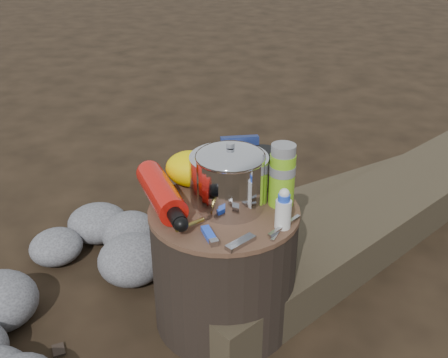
# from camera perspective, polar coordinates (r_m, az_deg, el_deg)

# --- Properties ---
(ground) EXTENTS (60.00, 60.00, 0.00)m
(ground) POSITION_cam_1_polar(r_m,az_deg,el_deg) (1.67, -0.00, -14.77)
(ground) COLOR black
(ground) RESTS_ON ground
(stump) EXTENTS (0.42, 0.42, 0.39)m
(stump) POSITION_cam_1_polar(r_m,az_deg,el_deg) (1.55, -0.00, -9.48)
(stump) COLOR black
(stump) RESTS_ON ground
(rock_ring) EXTENTS (0.42, 0.92, 0.18)m
(rock_ring) POSITION_cam_1_polar(r_m,az_deg,el_deg) (1.72, -16.79, -10.83)
(rock_ring) COLOR #5B5B60
(rock_ring) RESTS_ON ground
(log_main) EXTENTS (1.40, 1.63, 0.16)m
(log_main) POSITION_cam_1_polar(r_m,az_deg,el_deg) (2.09, 16.40, -3.88)
(log_main) COLOR #383022
(log_main) RESTS_ON ground
(log_small) EXTENTS (1.12, 1.00, 0.11)m
(log_small) POSITION_cam_1_polar(r_m,az_deg,el_deg) (2.19, 12.14, -2.58)
(log_small) COLOR #383022
(log_small) RESTS_ON ground
(foil_windscreen) EXTENTS (0.22, 0.22, 0.13)m
(foil_windscreen) POSITION_cam_1_polar(r_m,az_deg,el_deg) (1.46, 0.54, 0.08)
(foil_windscreen) COLOR silver
(foil_windscreen) RESTS_ON stump
(camping_pot) EXTENTS (0.19, 0.19, 0.19)m
(camping_pot) POSITION_cam_1_polar(r_m,az_deg,el_deg) (1.41, 0.69, 0.11)
(camping_pot) COLOR silver
(camping_pot) RESTS_ON stump
(fuel_bottle) EXTENTS (0.24, 0.32, 0.08)m
(fuel_bottle) POSITION_cam_1_polar(r_m,az_deg,el_deg) (1.46, -6.91, -1.44)
(fuel_bottle) COLOR red
(fuel_bottle) RESTS_ON stump
(thermos) EXTENTS (0.07, 0.07, 0.18)m
(thermos) POSITION_cam_1_polar(r_m,az_deg,el_deg) (1.44, 6.38, 0.39)
(thermos) COLOR #7BBE1D
(thermos) RESTS_ON stump
(travel_mug) EXTENTS (0.08, 0.08, 0.12)m
(travel_mug) POSITION_cam_1_polar(r_m,az_deg,el_deg) (1.54, 4.23, 1.13)
(travel_mug) COLOR black
(travel_mug) RESTS_ON stump
(stuff_sack) EXTENTS (0.16, 0.13, 0.11)m
(stuff_sack) POSITION_cam_1_polar(r_m,az_deg,el_deg) (1.55, -3.59, 1.13)
(stuff_sack) COLOR #ECD100
(stuff_sack) RESTS_ON stump
(food_pouch) EXTENTS (0.12, 0.06, 0.14)m
(food_pouch) POSITION_cam_1_polar(r_m,az_deg,el_deg) (1.56, 1.74, 2.12)
(food_pouch) COLOR navy
(food_pouch) RESTS_ON stump
(lighter) EXTENTS (0.06, 0.08, 0.02)m
(lighter) POSITION_cam_1_polar(r_m,az_deg,el_deg) (1.33, -1.69, -6.00)
(lighter) COLOR blue
(lighter) RESTS_ON stump
(multitool) EXTENTS (0.07, 0.08, 0.01)m
(multitool) POSITION_cam_1_polar(r_m,az_deg,el_deg) (1.30, 1.83, -6.98)
(multitool) COLOR #9D9DA1
(multitool) RESTS_ON stump
(pot_grabber) EXTENTS (0.08, 0.13, 0.01)m
(pot_grabber) POSITION_cam_1_polar(r_m,az_deg,el_deg) (1.37, 6.19, -5.24)
(pot_grabber) COLOR #9D9DA1
(pot_grabber) RESTS_ON stump
(squeeze_bottle) EXTENTS (0.04, 0.04, 0.10)m
(squeeze_bottle) POSITION_cam_1_polar(r_m,az_deg,el_deg) (1.35, 6.51, -3.45)
(squeeze_bottle) COLOR silver
(squeeze_bottle) RESTS_ON stump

